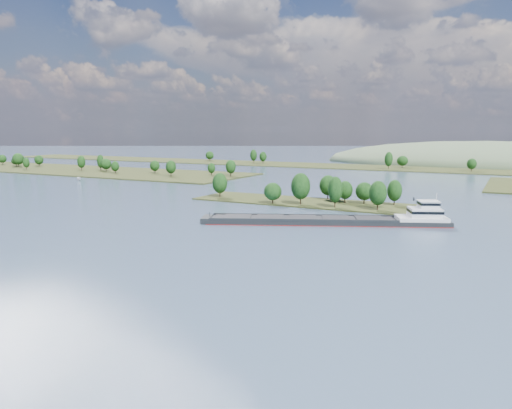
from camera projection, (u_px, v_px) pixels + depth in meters
The scene contains 7 objects.
ground at pixel (236, 225), 173.28m from camera, with size 1800.00×1800.00×0.00m, color #3D516A.
tree_island at pixel (313, 195), 221.74m from camera, with size 100.00×32.44×14.95m.
left_bank at pixel (76, 170), 400.88m from camera, with size 300.00×80.00×14.11m.
back_shoreline at pixel (412, 168), 414.64m from camera, with size 900.00×60.00×15.46m.
hill_west at pixel (487, 164), 478.68m from camera, with size 320.00×160.00×44.00m, color #4A5D40.
cargo_barge at pixel (342, 220), 175.02m from camera, with size 83.27×43.77×11.68m.
motorboat at pixel (79, 179), 321.84m from camera, with size 2.41×6.40×2.47m, color silver.
Camera 1 is at (85.08, -27.67, 32.87)m, focal length 35.00 mm.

